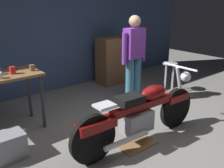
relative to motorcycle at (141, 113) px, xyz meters
The scene contains 10 objects.
ground_plane 0.49m from the motorcycle, 21.41° to the left, with size 12.00×12.00×0.00m, color gray.
back_wall 3.08m from the motorcycle, 86.55° to the left, with size 8.00×0.12×3.10m, color #384C70.
motorcycle is the anchor object (origin of this frame).
person_standing 1.63m from the motorcycle, 49.78° to the left, with size 0.57×0.23×1.67m.
shop_stool 2.29m from the motorcycle, 28.60° to the left, with size 0.32×0.32×0.64m.
wooden_dresser 2.80m from the motorcycle, 57.64° to the left, with size 0.80×0.47×1.10m.
drip_tray 0.45m from the motorcycle, behind, with size 0.56×0.40×0.01m, color olive.
storage_bin 1.80m from the motorcycle, 153.52° to the left, with size 0.44×0.32×0.34m, color gray.
mug_red_diner 1.96m from the motorcycle, 128.56° to the left, with size 0.12×0.09×0.11m.
mug_brown_stoneware 1.78m from the motorcycle, 121.41° to the left, with size 0.11×0.08×0.09m.
Camera 1 is at (-2.53, -2.29, 1.93)m, focal length 40.99 mm.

